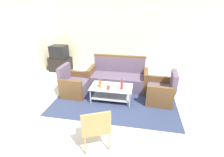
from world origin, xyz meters
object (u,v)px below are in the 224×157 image
at_px(coffee_table, 111,91).
at_px(wicker_chair, 96,126).
at_px(cup, 108,88).
at_px(armchair_left, 74,85).
at_px(couch, 118,78).
at_px(tv_stand, 61,64).
at_px(television, 59,52).
at_px(armchair_right, 161,92).
at_px(bottle_red, 122,85).
at_px(bottle_orange, 100,84).

height_order(coffee_table, wicker_chair, wicker_chair).
height_order(cup, wicker_chair, wicker_chair).
distance_m(armchair_left, wicker_chair, 2.13).
bearing_deg(coffee_table, couch, 86.12).
relative_size(coffee_table, cup, 11.00).
xyz_separation_m(tv_stand, television, (0.00, 0.00, 0.50)).
relative_size(armchair_left, wicker_chair, 1.01).
height_order(couch, armchair_left, couch).
xyz_separation_m(tv_stand, wicker_chair, (2.41, -3.46, 0.23)).
bearing_deg(television, armchair_right, 160.43).
distance_m(armchair_left, armchair_right, 2.41).
xyz_separation_m(coffee_table, television, (-2.38, 1.82, 0.49)).
xyz_separation_m(couch, armchair_right, (1.25, -0.62, -0.03)).
distance_m(cup, television, 3.07).
distance_m(bottle_red, cup, 0.35).
bearing_deg(television, cup, 144.07).
xyz_separation_m(bottle_orange, cup, (0.24, -0.07, -0.04)).
relative_size(couch, cup, 18.03).
height_order(couch, coffee_table, couch).
bearing_deg(armchair_left, armchair_right, 92.18).
bearing_deg(tv_stand, armchair_left, -52.87).
height_order(bottle_orange, tv_stand, bottle_orange).
height_order(couch, cup, couch).
bearing_deg(armchair_right, wicker_chair, 148.91).
xyz_separation_m(armchair_right, bottle_red, (-1.02, -0.27, 0.24)).
relative_size(couch, bottle_red, 5.81).
distance_m(bottle_red, wicker_chair, 1.57).
bearing_deg(bottle_orange, television, 137.59).
xyz_separation_m(coffee_table, bottle_red, (0.28, -0.09, 0.26)).
relative_size(cup, television, 0.16).
xyz_separation_m(armchair_left, television, (-1.26, 1.67, 0.47)).
bearing_deg(bottle_orange, tv_stand, 137.63).
relative_size(armchair_left, cup, 8.50).
bearing_deg(television, couch, 161.79).
xyz_separation_m(coffee_table, wicker_chair, (0.03, -1.64, 0.22)).
bearing_deg(bottle_orange, coffee_table, 16.31).
relative_size(couch, television, 2.85).
distance_m(armchair_left, television, 2.15).
xyz_separation_m(bottle_red, television, (-2.66, 1.91, 0.23)).
bearing_deg(cup, television, 139.62).
relative_size(armchair_left, bottle_orange, 3.67).
bearing_deg(television, bottle_orange, 142.03).
bearing_deg(armchair_left, bottle_orange, 75.47).
relative_size(couch, tv_stand, 2.25).
relative_size(bottle_orange, television, 0.37).
bearing_deg(coffee_table, bottle_red, -17.59).
bearing_deg(tv_stand, television, 85.55).
bearing_deg(couch, bottle_orange, 69.16).
distance_m(television, wicker_chair, 4.22).
xyz_separation_m(bottle_orange, tv_stand, (-2.09, 1.90, -0.24)).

